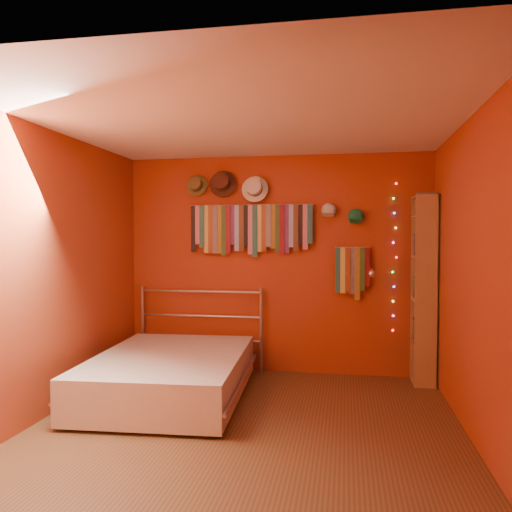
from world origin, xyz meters
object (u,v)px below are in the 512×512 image
Objects in this scene: tie_rack at (250,227)px; bookshelf at (428,289)px; bed at (171,374)px; reading_lamp at (372,274)px.

tie_rack is 0.72× the size of bookshelf.
bookshelf is at bearing 16.14° from bed.
reading_lamp reaches higher than bed.
tie_rack is 2.07m from bookshelf.
tie_rack is 1.47m from reading_lamp.
tie_rack reaches higher than reading_lamp.
bookshelf reaches higher than tie_rack.
bookshelf reaches higher than bed.
tie_rack reaches higher than bed.
bed is (-0.58, -1.06, -1.45)m from tie_rack.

